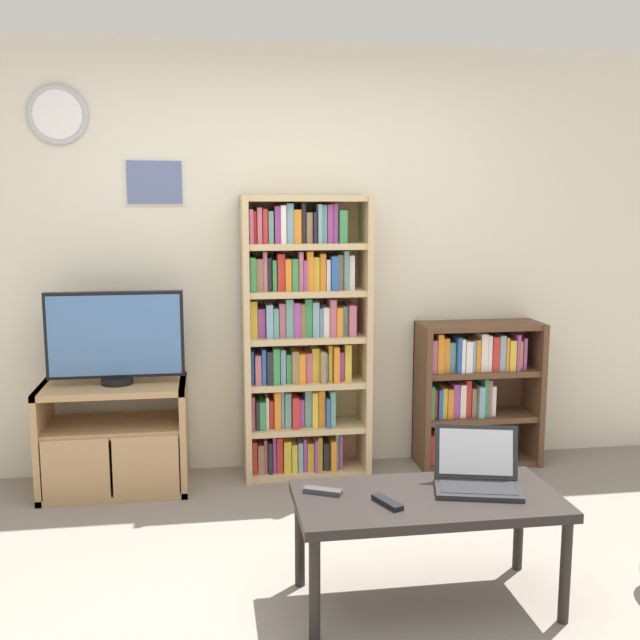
{
  "coord_description": "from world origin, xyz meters",
  "views": [
    {
      "loc": [
        -0.41,
        -2.72,
        1.66
      ],
      "look_at": [
        0.16,
        1.01,
        1.06
      ],
      "focal_mm": 42.0,
      "sensor_mm": 36.0,
      "label": 1
    }
  ],
  "objects": [
    {
      "name": "ground_plane",
      "position": [
        0.0,
        0.0,
        0.0
      ],
      "size": [
        18.0,
        18.0,
        0.0
      ],
      "primitive_type": "plane",
      "color": "gray"
    },
    {
      "name": "wall_back",
      "position": [
        -0.01,
        1.87,
        1.31
      ],
      "size": [
        5.98,
        0.09,
        2.6
      ],
      "color": "beige",
      "rests_on": "ground_plane"
    },
    {
      "name": "tv_stand",
      "position": [
        -0.96,
        1.56,
        0.32
      ],
      "size": [
        0.82,
        0.48,
        0.63
      ],
      "color": "tan",
      "rests_on": "ground_plane"
    },
    {
      "name": "television",
      "position": [
        -0.93,
        1.56,
        0.9
      ],
      "size": [
        0.76,
        0.18,
        0.53
      ],
      "color": "black",
      "rests_on": "tv_stand"
    },
    {
      "name": "bookshelf_tall",
      "position": [
        0.15,
        1.69,
        0.85
      ],
      "size": [
        0.76,
        0.31,
        1.69
      ],
      "color": "tan",
      "rests_on": "ground_plane"
    },
    {
      "name": "bookshelf_short",
      "position": [
        1.23,
        1.69,
        0.46
      ],
      "size": [
        0.77,
        0.3,
        0.91
      ],
      "color": "brown",
      "rests_on": "ground_plane"
    },
    {
      "name": "coffee_table",
      "position": [
        0.46,
        0.08,
        0.42
      ],
      "size": [
        1.08,
        0.53,
        0.47
      ],
      "color": "black",
      "rests_on": "ground_plane"
    },
    {
      "name": "laptop",
      "position": [
        0.69,
        0.14,
        0.53
      ],
      "size": [
        0.41,
        0.34,
        0.24
      ],
      "rotation": [
        0.0,
        0.0,
        -0.25
      ],
      "color": "#232326",
      "rests_on": "coffee_table"
    },
    {
      "name": "remote_near_laptop",
      "position": [
        0.28,
        0.02,
        0.48
      ],
      "size": [
        0.1,
        0.16,
        0.02
      ],
      "rotation": [
        0.0,
        0.0,
        0.39
      ],
      "color": "black",
      "rests_on": "coffee_table"
    },
    {
      "name": "remote_far_from_laptop",
      "position": [
        0.04,
        0.17,
        0.48
      ],
      "size": [
        0.16,
        0.11,
        0.02
      ],
      "rotation": [
        0.0,
        0.0,
        1.11
      ],
      "color": "#38383A",
      "rests_on": "coffee_table"
    }
  ]
}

